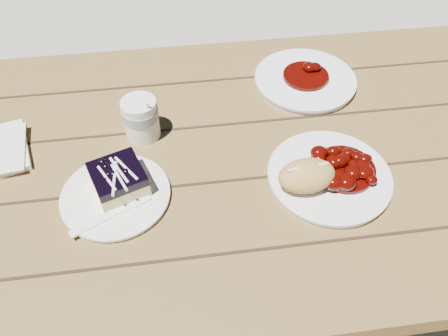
{
  "coord_description": "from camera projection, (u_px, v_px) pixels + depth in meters",
  "views": [
    {
      "loc": [
        -0.01,
        -0.62,
        1.41
      ],
      "look_at": [
        0.06,
        -0.1,
        0.81
      ],
      "focal_mm": 35.0,
      "sensor_mm": 36.0,
      "label": 1
    }
  ],
  "objects": [
    {
      "name": "bread_roll",
      "position": [
        307.0,
        176.0,
        0.81
      ],
      "size": [
        0.12,
        0.08,
        0.06
      ],
      "primitive_type": "ellipsoid",
      "rotation": [
        0.0,
        0.0,
        0.1
      ],
      "color": "tan",
      "rests_on": "main_plate"
    },
    {
      "name": "second_plate",
      "position": [
        305.0,
        81.0,
        1.05
      ],
      "size": [
        0.24,
        0.24,
        0.02
      ],
      "primitive_type": "cylinder",
      "color": "white",
      "rests_on": "picnic_table"
    },
    {
      "name": "coffee_cup",
      "position": [
        141.0,
        119.0,
        0.91
      ],
      "size": [
        0.07,
        0.07,
        0.09
      ],
      "primitive_type": "cylinder",
      "color": "white",
      "rests_on": "picnic_table"
    },
    {
      "name": "ground",
      "position": [
        203.0,
        306.0,
        1.47
      ],
      "size": [
        60.0,
        60.0,
        0.0
      ],
      "primitive_type": "plane",
      "color": "gray",
      "rests_on": "ground"
    },
    {
      "name": "second_stew",
      "position": [
        307.0,
        71.0,
        1.03
      ],
      "size": [
        0.11,
        0.11,
        0.04
      ],
      "primitive_type": null,
      "color": "#400502",
      "rests_on": "second_plate"
    },
    {
      "name": "picnic_table",
      "position": [
        194.0,
        202.0,
        1.02
      ],
      "size": [
        2.0,
        1.55,
        0.75
      ],
      "color": "brown",
      "rests_on": "ground"
    },
    {
      "name": "blueberry_cake",
      "position": [
        118.0,
        179.0,
        0.81
      ],
      "size": [
        0.12,
        0.12,
        0.05
      ],
      "rotation": [
        0.0,
        0.0,
        0.35
      ],
      "color": "#F4DF85",
      "rests_on": "dessert_plate"
    },
    {
      "name": "main_plate",
      "position": [
        329.0,
        177.0,
        0.85
      ],
      "size": [
        0.23,
        0.23,
        0.02
      ],
      "primitive_type": "cylinder",
      "color": "white",
      "rests_on": "picnic_table"
    },
    {
      "name": "goulash_stew",
      "position": [
        346.0,
        164.0,
        0.84
      ],
      "size": [
        0.12,
        0.12,
        0.04
      ],
      "primitive_type": null,
      "color": "#400502",
      "rests_on": "main_plate"
    },
    {
      "name": "fork_dessert",
      "position": [
        103.0,
        219.0,
        0.78
      ],
      "size": [
        0.15,
        0.1,
        0.0
      ],
      "primitive_type": null,
      "rotation": [
        0.0,
        0.0,
        -1.09
      ],
      "color": "white",
      "rests_on": "dessert_plate"
    },
    {
      "name": "dessert_plate",
      "position": [
        116.0,
        196.0,
        0.83
      ],
      "size": [
        0.2,
        0.2,
        0.01
      ],
      "primitive_type": "cylinder",
      "color": "white",
      "rests_on": "picnic_table"
    }
  ]
}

